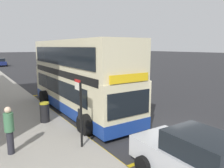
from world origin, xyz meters
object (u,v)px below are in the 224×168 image
object	(u,v)px
bus_stop_sign	(80,108)
litter_bin	(45,112)
double_decker_bus	(79,79)
parked_car_navy_behind	(1,62)
pedestrian_waiting_near_sign	(9,128)
parked_car_maroon_kerbside	(69,68)
parked_car_silver_across	(199,160)

from	to	relation	value
bus_stop_sign	litter_bin	size ratio (longest dim) A/B	2.52
double_decker_bus	parked_car_navy_behind	bearing A→B (deg)	90.26
parked_car_navy_behind	pedestrian_waiting_near_sign	bearing A→B (deg)	85.07
parked_car_maroon_kerbside	pedestrian_waiting_near_sign	bearing A→B (deg)	61.65
parked_car_navy_behind	parked_car_maroon_kerbside	bearing A→B (deg)	112.86
bus_stop_sign	parked_car_maroon_kerbside	distance (m)	25.91
bus_stop_sign	litter_bin	bearing A→B (deg)	96.00
parked_car_navy_behind	pedestrian_waiting_near_sign	distance (m)	42.14
double_decker_bus	pedestrian_waiting_near_sign	xyz separation A→B (m)	(-4.57, -3.89, -0.95)
double_decker_bus	pedestrian_waiting_near_sign	bearing A→B (deg)	-139.60
parked_car_navy_behind	litter_bin	bearing A→B (deg)	87.62
bus_stop_sign	litter_bin	xyz separation A→B (m)	(-0.37, 3.56, -1.03)
bus_stop_sign	parked_car_maroon_kerbside	xyz separation A→B (m)	(9.43, 24.12, -0.90)
parked_car_maroon_kerbside	pedestrian_waiting_near_sign	world-z (taller)	pedestrian_waiting_near_sign
double_decker_bus	litter_bin	distance (m)	3.12
parked_car_navy_behind	bus_stop_sign	bearing A→B (deg)	88.41
double_decker_bus	parked_car_maroon_kerbside	world-z (taller)	double_decker_bus
parked_car_maroon_kerbside	bus_stop_sign	bearing A→B (deg)	67.27
bus_stop_sign	parked_car_silver_across	world-z (taller)	bus_stop_sign
double_decker_bus	parked_car_silver_across	distance (m)	8.79
double_decker_bus	litter_bin	xyz separation A→B (m)	(-2.53, -1.17, -1.40)
parked_car_navy_behind	pedestrian_waiting_near_sign	xyz separation A→B (m)	(-4.40, -41.90, 0.32)
double_decker_bus	parked_car_silver_across	world-z (taller)	double_decker_bus
double_decker_bus	parked_car_maroon_kerbside	distance (m)	20.74
parked_car_silver_across	bus_stop_sign	bearing A→B (deg)	117.51
parked_car_silver_across	pedestrian_waiting_near_sign	distance (m)	6.43
parked_car_maroon_kerbside	litter_bin	size ratio (longest dim) A/B	4.01
bus_stop_sign	parked_car_silver_across	size ratio (longest dim) A/B	0.63
bus_stop_sign	pedestrian_waiting_near_sign	size ratio (longest dim) A/B	1.48
bus_stop_sign	parked_car_navy_behind	xyz separation A→B (m)	(1.99, 42.74, -0.90)
bus_stop_sign	pedestrian_waiting_near_sign	distance (m)	2.63
parked_car_navy_behind	litter_bin	xyz separation A→B (m)	(-2.36, -39.18, -0.13)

